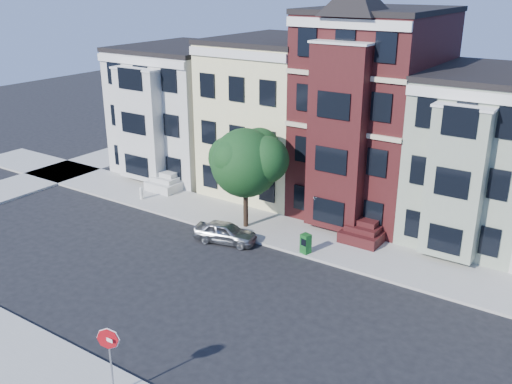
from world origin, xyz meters
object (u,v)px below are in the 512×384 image
Objects in this scene: parked_car at (225,232)px; newspaper_box at (306,244)px; street_tree at (245,167)px; stop_sign at (110,357)px; fire_hydrant at (141,194)px.

newspaper_box is (4.49, 1.10, 0.08)m from parked_car.
street_tree is 2.05× the size of parked_car.
parked_car is at bearing -85.98° from street_tree.
street_tree reaches higher than newspaper_box.
newspaper_box is at bearing -13.25° from street_tree.
stop_sign is at bearing -75.47° from newspaper_box.
fire_hydrant is at bearing 129.50° from stop_sign.
street_tree is 8.88m from fire_hydrant.
parked_car is 5.48× the size of fire_hydrant.
stop_sign is (12.77, -14.19, 1.19)m from fire_hydrant.
fire_hydrant is (-12.89, 0.82, -0.21)m from newspaper_box.
stop_sign reaches higher than fire_hydrant.
street_tree is 15.30m from stop_sign.
street_tree is at bearing -178.20° from newspaper_box.
fire_hydrant is (-8.24, -0.27, -3.30)m from street_tree.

